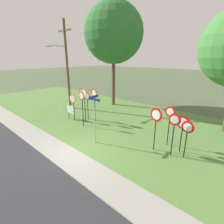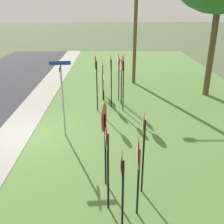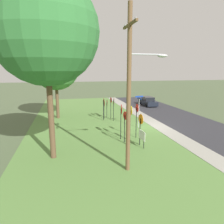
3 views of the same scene
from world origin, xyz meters
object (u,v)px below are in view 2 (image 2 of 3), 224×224
at_px(stop_sign_near_left, 111,69).
at_px(stop_sign_far_right, 119,68).
at_px(yield_sign_center, 107,148).
at_px(stop_sign_near_right, 121,73).
at_px(yield_sign_near_right, 122,172).
at_px(utility_pole, 134,11).
at_px(stop_sign_far_left, 96,72).
at_px(yield_sign_far_left, 104,125).
at_px(stop_sign_far_center, 102,71).
at_px(yield_sign_near_left, 143,134).
at_px(stop_sign_center_tall, 123,71).
at_px(yield_sign_far_right, 138,159).
at_px(street_name_post, 62,93).
at_px(notice_board, 104,84).

height_order(stop_sign_near_left, stop_sign_far_right, stop_sign_near_left).
distance_m(stop_sign_far_right, yield_sign_center, 8.72).
distance_m(stop_sign_near_right, yield_sign_near_right, 8.73).
bearing_deg(yield_sign_center, utility_pole, 169.37).
bearing_deg(stop_sign_far_left, yield_sign_center, 5.37).
bearing_deg(yield_sign_center, yield_sign_far_left, -178.33).
bearing_deg(utility_pole, stop_sign_near_left, -18.24).
distance_m(stop_sign_far_center, yield_sign_near_right, 9.41).
distance_m(stop_sign_near_left, yield_sign_near_right, 8.42).
height_order(stop_sign_near_left, yield_sign_near_left, stop_sign_near_left).
bearing_deg(stop_sign_far_left, stop_sign_far_center, 171.59).
bearing_deg(stop_sign_center_tall, yield_sign_far_left, 0.94).
bearing_deg(stop_sign_center_tall, utility_pole, 178.91).
relative_size(yield_sign_near_right, yield_sign_far_right, 0.96).
relative_size(stop_sign_far_right, street_name_post, 0.85).
distance_m(yield_sign_near_right, yield_sign_far_right, 0.58).
height_order(stop_sign_near_right, yield_sign_far_left, yield_sign_far_left).
xyz_separation_m(stop_sign_far_center, stop_sign_center_tall, (1.57, 1.08, 0.38)).
relative_size(stop_sign_center_tall, yield_sign_near_right, 1.33).
relative_size(yield_sign_near_right, street_name_post, 0.69).
bearing_deg(utility_pole, stop_sign_far_right, -16.25).
bearing_deg(stop_sign_near_right, yield_sign_far_left, -16.85).
xyz_separation_m(stop_sign_far_center, street_name_post, (4.42, -1.50, 0.14)).
bearing_deg(stop_sign_far_center, yield_sign_far_right, 1.81).
bearing_deg(stop_sign_far_left, stop_sign_near_right, 126.64).
xyz_separation_m(yield_sign_near_right, notice_board, (-9.88, -0.59, -0.78)).
bearing_deg(stop_sign_far_right, yield_sign_near_left, -1.10).
relative_size(stop_sign_far_left, utility_pole, 0.32).
relative_size(stop_sign_near_right, stop_sign_center_tall, 0.86).
bearing_deg(stop_sign_far_center, stop_sign_center_tall, 29.70).
height_order(yield_sign_near_left, yield_sign_near_right, yield_sign_near_left).
bearing_deg(yield_sign_near_right, stop_sign_near_left, -174.25).
height_order(stop_sign_far_left, yield_sign_far_right, stop_sign_far_left).
bearing_deg(yield_sign_far_left, stop_sign_far_right, -175.38).
bearing_deg(yield_sign_near_left, yield_sign_center, -48.72).
bearing_deg(stop_sign_near_left, notice_board, -162.08).
distance_m(stop_sign_near_left, stop_sign_center_tall, 0.85).
height_order(yield_sign_near_left, yield_sign_far_right, yield_sign_near_left).
xyz_separation_m(yield_sign_near_left, street_name_post, (-3.68, -2.81, -0.05)).
xyz_separation_m(yield_sign_center, street_name_post, (-4.36, -1.81, -0.00)).
xyz_separation_m(stop_sign_near_right, notice_board, (-1.16, -0.97, -0.97)).
distance_m(stop_sign_near_right, yield_sign_far_left, 7.10).
xyz_separation_m(stop_sign_center_tall, yield_sign_far_left, (6.16, -0.86, -0.11)).
distance_m(yield_sign_near_left, yield_sign_far_right, 0.96).
distance_m(stop_sign_near_right, stop_sign_far_right, 0.62).
relative_size(stop_sign_near_left, yield_sign_near_right, 1.32).
bearing_deg(stop_sign_near_right, yield_sign_near_left, -8.24).
height_order(stop_sign_near_right, stop_sign_far_left, stop_sign_far_left).
bearing_deg(yield_sign_near_right, stop_sign_near_right, -177.95).
height_order(stop_sign_far_left, yield_sign_near_left, stop_sign_far_left).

